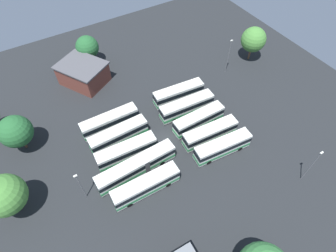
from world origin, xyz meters
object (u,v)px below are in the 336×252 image
bus_row1_slot3 (137,166)px  bus_row1_slot4 (146,185)px  lamp_post_by_building (312,165)px  bus_row0_slot3 (210,133)px  tree_northeast (16,131)px  bus_row1_slot0 (110,121)px  bus_row1_slot1 (119,135)px  bus_row1_slot2 (127,151)px  tree_north_edge (87,47)px  bus_row0_slot2 (199,119)px  bus_row0_slot4 (222,147)px  lamp_post_mid_lot (229,55)px  lamp_post_near_entrance (81,186)px  bus_row0_slot1 (187,106)px  tree_south_edge (5,195)px  depot_building (83,73)px  bus_row0_slot0 (178,93)px  tree_east_edge (253,40)px

bus_row1_slot3 → bus_row1_slot4: bearing=85.3°
lamp_post_by_building → bus_row0_slot3: bearing=-60.5°
tree_northeast → bus_row1_slot0: bearing=166.1°
bus_row1_slot1 → bus_row1_slot0: bearing=-88.4°
bus_row1_slot2 → bus_row0_slot3: bearing=163.8°
tree_north_edge → bus_row0_slot2: bearing=110.5°
bus_row0_slot4 → lamp_post_mid_lot: bearing=-130.5°
bus_row0_slot2 → lamp_post_mid_lot: bearing=-146.2°
bus_row0_slot4 → bus_row1_slot3: size_ratio=0.76×
bus_row0_slot3 → bus_row1_slot4: size_ratio=0.94×
lamp_post_near_entrance → tree_northeast: bearing=-68.0°
bus_row0_slot1 → lamp_post_near_entrance: bearing=16.0°
bus_row0_slot1 → bus_row0_slot3: size_ratio=1.06×
bus_row0_slot1 → bus_row0_slot4: same height
bus_row0_slot3 → bus_row0_slot4: (-0.09, 3.79, 0.00)m
bus_row1_slot2 → bus_row1_slot3: bearing=91.9°
bus_row0_slot1 → bus_row1_slot1: same height
bus_row0_slot1 → tree_northeast: tree_northeast is taller
bus_row0_slot4 → tree_south_edge: tree_south_edge is taller
bus_row1_slot3 → lamp_post_by_building: lamp_post_by_building is taller
bus_row1_slot2 → tree_north_edge: 30.45m
lamp_post_mid_lot → tree_northeast: size_ratio=1.12×
bus_row0_slot3 → bus_row1_slot4: same height
lamp_post_near_entrance → tree_north_edge: tree_north_edge is taller
bus_row0_slot4 → bus_row1_slot0: same height
bus_row1_slot4 → lamp_post_by_building: 27.78m
bus_row0_slot1 → bus_row1_slot3: same height
bus_row0_slot2 → depot_building: (15.18, -24.75, 0.62)m
depot_building → lamp_post_near_entrance: (10.14, 27.73, 1.56)m
bus_row1_slot4 → lamp_post_near_entrance: 10.51m
bus_row1_slot3 → tree_northeast: (16.03, -16.01, 3.05)m
lamp_post_by_building → tree_northeast: size_ratio=1.08×
bus_row0_slot1 → depot_building: (15.10, -20.52, 0.62)m
bus_row0_slot0 → tree_east_edge: bearing=-172.5°
bus_row1_slot0 → bus_row1_slot4: bearing=88.5°
bus_row0_slot2 → bus_row0_slot3: same height
bus_row1_slot1 → depot_building: size_ratio=0.90×
bus_row0_slot1 → tree_east_edge: bearing=-163.3°
lamp_post_near_entrance → depot_building: bearing=-110.1°
bus_row0_slot0 → bus_row0_slot3: bearing=87.1°
bus_row0_slot1 → tree_south_edge: tree_south_edge is taller
bus_row1_slot1 → tree_south_edge: tree_south_edge is taller
bus_row1_slot4 → lamp_post_near_entrance: lamp_post_near_entrance is taller
bus_row1_slot3 → tree_northeast: 22.86m
bus_row1_slot0 → bus_row0_slot0: bearing=178.6°
bus_row0_slot0 → bus_row0_slot1: same height
lamp_post_by_building → bus_row0_slot4: bearing=-53.5°
bus_row0_slot4 → lamp_post_by_building: lamp_post_by_building is taller
bus_row0_slot1 → bus_row1_slot0: same height
tree_northeast → tree_east_edge: size_ratio=0.93×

